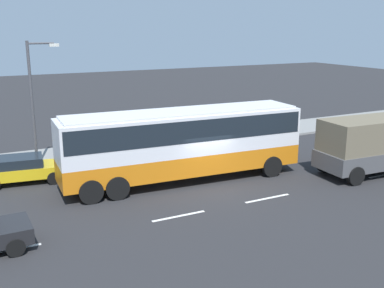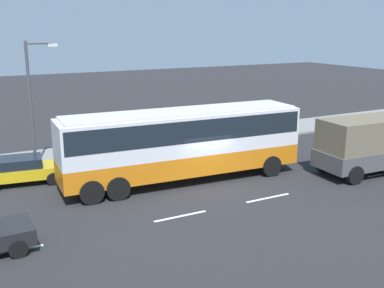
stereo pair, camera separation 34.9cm
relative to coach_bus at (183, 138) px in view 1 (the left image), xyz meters
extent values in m
plane|color=#28282B|center=(0.75, -1.27, -2.25)|extent=(120.00, 120.00, 0.00)
cube|color=gray|center=(0.75, 7.26, -2.18)|extent=(80.00, 4.00, 0.15)
cube|color=white|center=(-8.89, -3.99, -2.25)|extent=(2.40, 0.16, 0.01)
cube|color=white|center=(-2.14, -3.99, -2.25)|extent=(2.40, 0.16, 0.01)
cube|color=white|center=(2.37, -3.99, -2.25)|extent=(2.40, 0.16, 0.01)
cube|color=orange|center=(0.00, 0.00, -1.19)|extent=(12.40, 3.19, 1.02)
cube|color=silver|center=(0.00, 0.00, 0.29)|extent=(12.40, 3.19, 1.95)
cube|color=black|center=(0.00, 0.00, 0.58)|extent=(12.16, 3.21, 1.07)
cube|color=black|center=(6.08, -0.34, 0.39)|extent=(0.25, 2.31, 1.56)
cube|color=silver|center=(0.00, 0.00, 1.33)|extent=(11.90, 3.01, 0.12)
cylinder|color=black|center=(4.60, 0.95, -1.70)|extent=(1.11, 0.36, 1.10)
cylinder|color=black|center=(4.47, -1.46, -1.70)|extent=(1.11, 0.36, 1.10)
cylinder|color=black|center=(-3.66, 1.41, -1.70)|extent=(1.11, 0.36, 1.10)
cylinder|color=black|center=(-3.80, -1.00, -1.70)|extent=(1.11, 0.36, 1.10)
cylinder|color=black|center=(-4.86, 1.48, -1.70)|extent=(1.11, 0.36, 1.10)
cylinder|color=black|center=(-5.00, -0.93, -1.70)|extent=(1.11, 0.36, 1.10)
cube|color=#4C4C4F|center=(9.33, -3.43, -1.32)|extent=(5.78, 2.67, 0.90)
cube|color=#6B604C|center=(9.33, -3.43, -0.06)|extent=(5.55, 2.56, 1.63)
cylinder|color=black|center=(10.23, -2.33, -1.77)|extent=(0.97, 0.33, 0.96)
cylinder|color=black|center=(7.45, -2.19, -1.77)|extent=(0.97, 0.33, 0.96)
cylinder|color=black|center=(7.34, -4.48, -1.77)|extent=(0.97, 0.33, 0.96)
cube|color=gold|center=(-7.25, 3.47, -1.66)|extent=(4.28, 2.24, 0.55)
cube|color=black|center=(-7.43, 3.49, -1.14)|extent=(2.44, 1.86, 0.48)
cylinder|color=black|center=(-5.76, 4.09, -1.93)|extent=(0.66, 0.28, 0.64)
cylinder|color=black|center=(-5.98, 2.47, -1.93)|extent=(0.66, 0.28, 0.64)
cylinder|color=black|center=(-8.64, -2.87, -1.93)|extent=(0.64, 0.21, 0.64)
cylinder|color=black|center=(-8.61, -4.56, -1.93)|extent=(0.64, 0.21, 0.64)
cylinder|color=brown|center=(-2.57, 6.70, -1.67)|extent=(0.14, 0.14, 0.87)
cylinder|color=brown|center=(-2.71, 6.77, -1.67)|extent=(0.14, 0.14, 0.87)
cylinder|color=#338C4C|center=(-2.64, 6.74, -0.91)|extent=(0.32, 0.32, 0.65)
sphere|color=tan|center=(-2.64, 6.74, -0.47)|extent=(0.23, 0.23, 0.23)
cylinder|color=black|center=(1.86, 6.16, -1.69)|extent=(0.14, 0.14, 0.82)
cylinder|color=black|center=(1.73, 6.26, -1.69)|extent=(0.14, 0.14, 0.82)
cylinder|color=#2672B2|center=(1.79, 6.21, -0.98)|extent=(0.32, 0.32, 0.61)
sphere|color=#9E7051|center=(1.79, 6.21, -0.56)|extent=(0.22, 0.22, 0.22)
cylinder|color=#47474C|center=(-6.28, 5.54, 1.30)|extent=(0.16, 0.16, 6.80)
cylinder|color=#47474C|center=(-5.60, 5.54, 4.55)|extent=(1.36, 0.10, 0.10)
cube|color=silver|center=(-4.92, 5.54, 4.45)|extent=(0.50, 0.24, 0.16)
camera|label=1|loc=(-9.79, -20.17, 5.42)|focal=43.25mm
camera|label=2|loc=(-10.10, -20.01, 5.42)|focal=43.25mm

